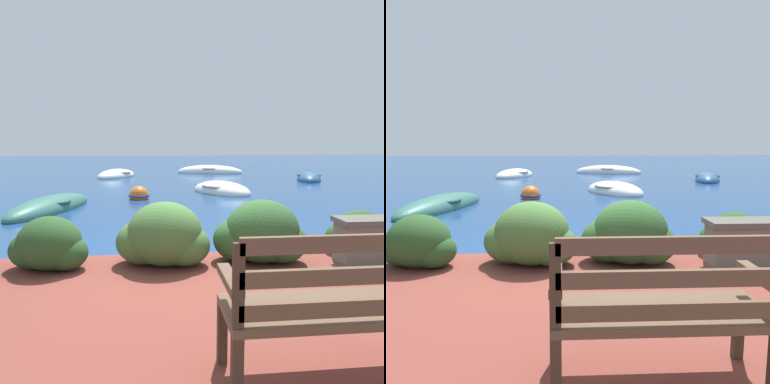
{
  "view_description": "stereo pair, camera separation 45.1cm",
  "coord_description": "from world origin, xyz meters",
  "views": [
    {
      "loc": [
        -0.63,
        -4.59,
        1.62
      ],
      "look_at": [
        0.2,
        3.34,
        0.55
      ],
      "focal_mm": 35.0,
      "sensor_mm": 36.0,
      "label": 1
    },
    {
      "loc": [
        -0.18,
        -4.62,
        1.62
      ],
      "look_at": [
        0.2,
        3.34,
        0.55
      ],
      "focal_mm": 35.0,
      "sensor_mm": 36.0,
      "label": 2
    }
  ],
  "objects": [
    {
      "name": "rowboat_mid",
      "position": [
        1.54,
        7.12,
        0.06
      ],
      "size": [
        2.26,
        2.6,
        0.66
      ],
      "rotation": [
        0.0,
        0.0,
        5.27
      ],
      "color": "silver",
      "rests_on": "ground_plane"
    },
    {
      "name": "rowboat_nearest",
      "position": [
        -3.07,
        4.47,
        0.05
      ],
      "size": [
        1.84,
        3.31,
        0.61
      ],
      "rotation": [
        0.0,
        0.0,
        4.4
      ],
      "color": "#336B5B",
      "rests_on": "ground_plane"
    },
    {
      "name": "mooring_buoy",
      "position": [
        -1.04,
        6.05,
        0.1
      ],
      "size": [
        0.61,
        0.61,
        0.55
      ],
      "color": "orange",
      "rests_on": "ground_plane"
    },
    {
      "name": "rowboat_distant",
      "position": [
        2.3,
        14.58,
        0.06
      ],
      "size": [
        3.53,
        1.86,
        0.75
      ],
      "rotation": [
        0.0,
        0.0,
        2.89
      ],
      "color": "silver",
      "rests_on": "ground_plane"
    },
    {
      "name": "hedge_clump_left",
      "position": [
        -1.78,
        -0.46,
        0.48
      ],
      "size": [
        0.87,
        0.63,
        0.59
      ],
      "color": "#284C23",
      "rests_on": "patio_terrace"
    },
    {
      "name": "hedge_clump_far_right",
      "position": [
        1.94,
        -0.24,
        0.46
      ],
      "size": [
        0.81,
        0.58,
        0.55
      ],
      "color": "#284C23",
      "rests_on": "patio_terrace"
    },
    {
      "name": "rowboat_far",
      "position": [
        5.9,
        10.5,
        0.06
      ],
      "size": [
        1.66,
        2.41,
        0.65
      ],
      "rotation": [
        0.0,
        0.0,
        4.36
      ],
      "color": "#2D517A",
      "rests_on": "ground_plane"
    },
    {
      "name": "ground_plane",
      "position": [
        0.0,
        0.0,
        0.0
      ],
      "size": [
        80.0,
        80.0,
        0.0
      ],
      "color": "navy"
    },
    {
      "name": "hedge_clump_right",
      "position": [
        0.61,
        -0.44,
        0.54
      ],
      "size": [
        1.08,
        0.78,
        0.74
      ],
      "color": "#2D5628",
      "rests_on": "patio_terrace"
    },
    {
      "name": "park_bench",
      "position": [
        0.38,
        -2.66,
        0.7
      ],
      "size": [
        1.24,
        0.48,
        0.93
      ],
      "rotation": [
        0.0,
        0.0,
        0.04
      ],
      "color": "#433123",
      "rests_on": "patio_terrace"
    },
    {
      "name": "rowboat_outer",
      "position": [
        -2.32,
        12.96,
        0.06
      ],
      "size": [
        2.21,
        2.78,
        0.66
      ],
      "rotation": [
        0.0,
        0.0,
        1.13
      ],
      "color": "silver",
      "rests_on": "ground_plane"
    },
    {
      "name": "hedge_clump_centre",
      "position": [
        -0.52,
        -0.43,
        0.54
      ],
      "size": [
        1.07,
        0.77,
        0.73
      ],
      "color": "#426B33",
      "rests_on": "patio_terrace"
    }
  ]
}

